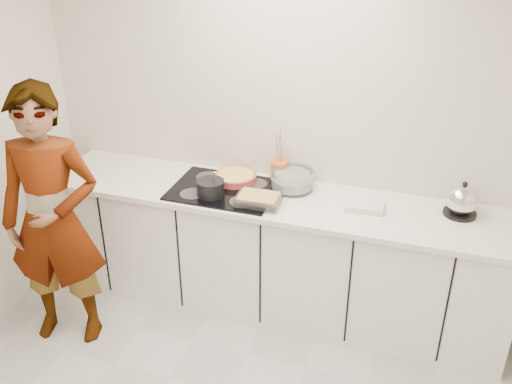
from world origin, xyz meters
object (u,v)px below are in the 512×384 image
(tart_dish, at_px, (235,177))
(mixing_bowl, at_px, (292,181))
(hob, at_px, (224,189))
(baking_dish, at_px, (259,199))
(kettle, at_px, (462,201))
(cook, at_px, (53,221))
(saucepan, at_px, (211,188))
(utensil_crock, at_px, (279,172))

(tart_dish, xyz_separation_m, mixing_bowl, (0.41, 0.03, 0.02))
(hob, relative_size, baking_dish, 2.45)
(kettle, xyz_separation_m, cook, (-2.45, -0.86, -0.12))
(kettle, bearing_deg, cook, -160.75)
(hob, bearing_deg, tart_dish, 78.64)
(kettle, relative_size, cook, 0.13)
(saucepan, relative_size, kettle, 0.99)
(baking_dish, relative_size, mixing_bowl, 0.99)
(baking_dish, bearing_deg, hob, 157.25)
(tart_dish, xyz_separation_m, cook, (-0.93, -0.85, -0.06))
(hob, relative_size, tart_dish, 2.32)
(baking_dish, bearing_deg, utensil_crock, 85.25)
(saucepan, relative_size, utensil_crock, 1.53)
(hob, bearing_deg, utensil_crock, 38.55)
(mixing_bowl, xyz_separation_m, kettle, (1.11, -0.02, 0.04))
(tart_dish, height_order, baking_dish, baking_dish)
(hob, bearing_deg, saucepan, -115.70)
(saucepan, height_order, baking_dish, saucepan)
(baking_dish, relative_size, utensil_crock, 1.93)
(saucepan, bearing_deg, cook, -145.06)
(hob, height_order, saucepan, saucepan)
(saucepan, bearing_deg, kettle, 9.43)
(hob, distance_m, baking_dish, 0.32)
(cook, bearing_deg, mixing_bowl, 18.80)
(saucepan, distance_m, baking_dish, 0.34)
(tart_dish, height_order, kettle, kettle)
(tart_dish, xyz_separation_m, kettle, (1.52, 0.01, 0.06))
(saucepan, bearing_deg, hob, 64.30)
(tart_dish, bearing_deg, cook, -137.53)
(baking_dish, bearing_deg, tart_dish, 134.17)
(saucepan, bearing_deg, baking_dish, -1.30)
(hob, distance_m, saucepan, 0.14)
(baking_dish, distance_m, mixing_bowl, 0.33)
(saucepan, relative_size, mixing_bowl, 0.78)
(mixing_bowl, distance_m, kettle, 1.11)
(kettle, bearing_deg, saucepan, -170.57)
(utensil_crock, bearing_deg, mixing_bowl, -34.62)
(mixing_bowl, relative_size, utensil_crock, 1.96)
(tart_dish, distance_m, mixing_bowl, 0.41)
(baking_dish, bearing_deg, saucepan, 178.70)
(utensil_crock, distance_m, cook, 1.55)
(saucepan, height_order, kettle, kettle)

